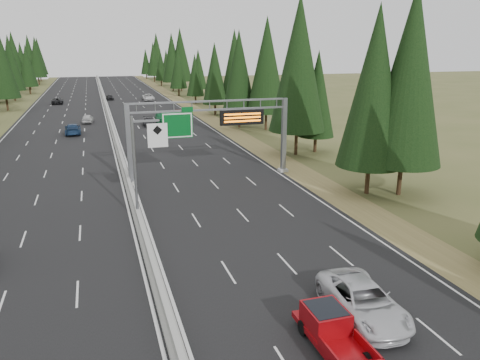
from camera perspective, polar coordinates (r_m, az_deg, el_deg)
name	(u,v)px	position (r m, az deg, el deg)	size (l,w,h in m)	color
road	(109,119)	(90.66, -15.67, 7.22)	(32.00, 260.00, 0.08)	black
shoulder_right	(203,115)	(92.89, -4.56, 7.95)	(3.60, 260.00, 0.06)	olive
shoulder_left	(4,123)	(91.90, -26.87, 6.20)	(3.60, 260.00, 0.06)	#4B5226
median_barrier	(109,117)	(90.61, -15.69, 7.45)	(0.70, 260.00, 0.85)	gray
sign_gantry	(217,127)	(46.68, -2.88, 6.49)	(16.75, 0.98, 7.80)	slate
hov_sign_pole	(142,161)	(35.77, -11.82, 2.34)	(2.80, 0.50, 8.00)	slate
tree_row_right	(251,70)	(77.47, 1.31, 13.23)	(11.54, 239.04, 18.90)	black
silver_minivan	(363,301)	(24.47, 14.75, -14.04)	(2.82, 6.11, 1.70)	silver
red_pickup	(329,327)	(22.08, 10.85, -17.18)	(1.79, 5.02, 1.64)	black
car_ahead_green	(161,117)	(84.60, -9.65, 7.58)	(1.93, 4.79, 1.63)	#166234
car_ahead_dkred	(179,114)	(88.47, -7.40, 7.98)	(1.55, 4.45, 1.47)	#59180C
car_ahead_dkgrey	(149,122)	(80.72, -11.08, 7.00)	(1.86, 4.56, 1.32)	black
car_ahead_white	(148,97)	(119.06, -11.12, 9.87)	(2.58, 5.60, 1.56)	silver
car_ahead_far	(110,97)	(122.64, -15.59, 9.70)	(1.53, 3.81, 1.30)	black
car_onc_blue	(73,129)	(75.72, -19.72, 5.90)	(2.27, 5.59, 1.62)	navy
car_onc_white	(88,119)	(86.30, -18.09, 7.13)	(1.75, 4.35, 1.48)	#BCBCBC
car_onc_far	(57,101)	(117.79, -21.37, 9.00)	(2.42, 5.26, 1.46)	black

